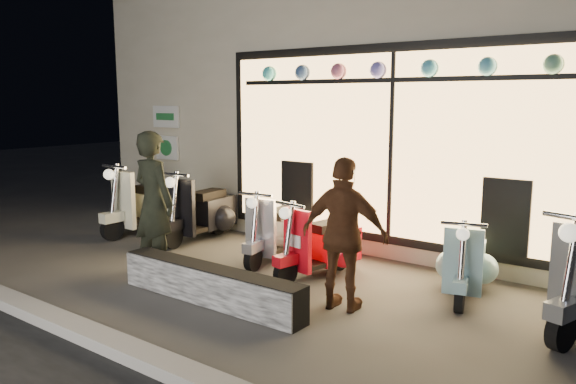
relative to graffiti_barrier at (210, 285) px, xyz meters
name	(u,v)px	position (x,y,z in m)	size (l,w,h in m)	color
ground	(251,287)	(0.01, 0.65, -0.20)	(40.00, 40.00, 0.00)	#383533
kerb	(103,340)	(0.01, -1.35, -0.14)	(40.00, 0.25, 0.12)	slate
shop_building	(428,102)	(0.01, 5.63, 1.90)	(10.20, 6.23, 4.20)	beige
graffiti_barrier	(210,285)	(0.00, 0.00, 0.00)	(2.39, 0.28, 0.40)	black
scooter_silver	(279,230)	(-0.46, 1.82, 0.18)	(0.55, 1.34, 0.95)	black
scooter_red	(326,244)	(0.44, 1.60, 0.18)	(0.58, 1.32, 0.94)	black
scooter_black	(206,211)	(-2.07, 2.02, 0.23)	(0.56, 1.49, 1.06)	black
scooter_cream	(154,204)	(-3.08, 1.83, 0.25)	(0.51, 1.55, 1.11)	black
scooter_blue	(466,262)	(2.08, 1.94, 0.16)	(0.61, 1.25, 0.89)	black
man	(154,202)	(-1.33, 0.39, 0.69)	(0.65, 0.43, 1.78)	black
woman	(344,235)	(1.24, 0.69, 0.60)	(0.93, 0.39, 1.59)	#522E1A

